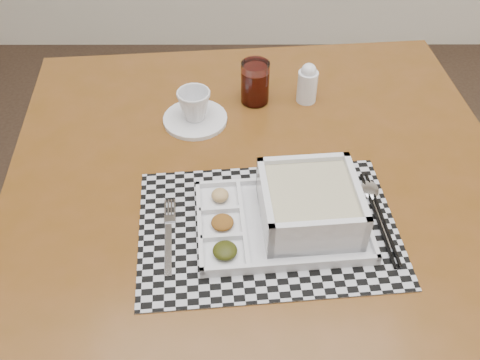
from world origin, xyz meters
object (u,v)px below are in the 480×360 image
Objects in this scene: creamer_bottle at (307,83)px; serving_tray at (301,210)px; cup at (194,105)px; juice_glass at (255,84)px; dining_table at (260,209)px.

serving_tray is at bearing -96.95° from creamer_bottle.
cup is (-0.22, 0.32, 0.01)m from serving_tray.
serving_tray is 0.40m from creamer_bottle.
juice_glass is at bearing -179.21° from creamer_bottle.
creamer_bottle is at bearing 0.79° from juice_glass.
dining_table is 0.34m from creamer_bottle.
dining_table is 14.91× the size of cup.
serving_tray is at bearing -65.44° from cup.
serving_tray is 3.23× the size of juice_glass.
serving_tray is 0.41m from juice_glass.
cup reaches higher than dining_table.
creamer_bottle is at bearing 83.05° from serving_tray.
creamer_bottle is at bearing 7.32° from cup.
creamer_bottle is (0.13, 0.00, 0.00)m from juice_glass.
dining_table is at bearing -63.81° from cup.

